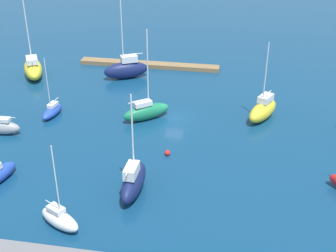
% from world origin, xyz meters
% --- Properties ---
extents(water, '(160.00, 160.00, 0.00)m').
position_xyz_m(water, '(0.00, 0.00, 0.00)').
color(water, navy).
rests_on(water, ground).
extents(pier_dock, '(24.53, 2.03, 0.70)m').
position_xyz_m(pier_dock, '(7.48, -18.67, 0.35)').
color(pier_dock, olive).
rests_on(pier_dock, ground).
extents(sailboat_yellow_near_pier, '(5.03, 6.88, 10.99)m').
position_xyz_m(sailboat_yellow_near_pier, '(-11.93, -1.86, 1.38)').
color(sailboat_yellow_near_pier, yellow).
rests_on(sailboat_yellow_near_pier, water).
extents(sailboat_white_inner_mooring, '(4.97, 3.64, 9.02)m').
position_xyz_m(sailboat_white_inner_mooring, '(7.14, 23.95, 0.92)').
color(sailboat_white_inner_mooring, white).
rests_on(sailboat_white_inner_mooring, water).
extents(sailboat_navy_by_breakwater, '(2.18, 6.86, 11.20)m').
position_xyz_m(sailboat_navy_by_breakwater, '(1.51, 17.58, 1.47)').
color(sailboat_navy_by_breakwater, '#141E4C').
rests_on(sailboat_navy_by_breakwater, water).
extents(sailboat_blue_far_south, '(2.14, 4.76, 8.57)m').
position_xyz_m(sailboat_blue_far_south, '(16.84, 2.20, 0.75)').
color(sailboat_blue_far_south, '#2347B2').
rests_on(sailboat_blue_far_south, water).
extents(sailboat_gray_east_end, '(5.00, 1.83, 7.93)m').
position_xyz_m(sailboat_gray_east_end, '(21.26, 8.11, 1.00)').
color(sailboat_gray_east_end, gray).
rests_on(sailboat_gray_east_end, water).
extents(sailboat_green_west_end, '(6.56, 5.78, 12.55)m').
position_xyz_m(sailboat_green_west_end, '(3.76, 0.94, 1.22)').
color(sailboat_green_west_end, '#19724C').
rests_on(sailboat_green_west_end, water).
extents(sailboat_yellow_center_basin, '(6.27, 8.40, 14.09)m').
position_xyz_m(sailboat_yellow_center_basin, '(25.46, -10.86, 1.51)').
color(sailboat_yellow_center_basin, yellow).
rests_on(sailboat_yellow_center_basin, water).
extents(sailboat_navy_lone_north, '(7.61, 5.53, 12.90)m').
position_xyz_m(sailboat_navy_lone_north, '(10.10, -12.90, 1.58)').
color(sailboat_navy_lone_north, '#141E4C').
rests_on(sailboat_navy_lone_north, water).
extents(mooring_buoy_red, '(0.68, 0.68, 0.68)m').
position_xyz_m(mooring_buoy_red, '(-0.71, 9.67, 0.34)').
color(mooring_buoy_red, red).
rests_on(mooring_buoy_red, water).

